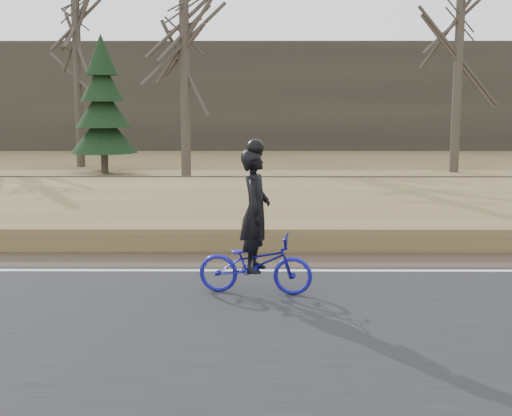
{
  "coord_description": "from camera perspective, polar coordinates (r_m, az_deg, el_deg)",
  "views": [
    {
      "loc": [
        -0.58,
        -11.64,
        3.01
      ],
      "look_at": [
        -0.64,
        0.5,
        1.1
      ],
      "focal_mm": 50.0,
      "sensor_mm": 36.0,
      "label": 1
    }
  ],
  "objects": [
    {
      "name": "bare_tree_center",
      "position": [
        29.65,
        15.91,
        11.62
      ],
      "size": [
        0.36,
        0.36,
        9.15
      ],
      "primitive_type": "cylinder",
      "color": "#473F34",
      "rests_on": "ground"
    },
    {
      "name": "shoulder",
      "position": [
        13.2,
        2.81,
        -4.17
      ],
      "size": [
        120.0,
        1.6,
        0.04
      ],
      "primitive_type": "cube",
      "color": "#473A2B",
      "rests_on": "ground"
    },
    {
      "name": "bare_tree_near_left",
      "position": [
        26.26,
        -5.73,
        11.08
      ],
      "size": [
        0.36,
        0.36,
        8.03
      ],
      "primitive_type": "cylinder",
      "color": "#473F34",
      "rests_on": "ground"
    },
    {
      "name": "bare_tree_left",
      "position": [
        31.61,
        -14.06,
        9.99
      ],
      "size": [
        0.36,
        0.36,
        7.48
      ],
      "primitive_type": "cylinder",
      "color": "#473F34",
      "rests_on": "ground"
    },
    {
      "name": "railroad",
      "position": [
        19.81,
        1.97,
        1.73
      ],
      "size": [
        120.0,
        2.4,
        0.29
      ],
      "color": "black",
      "rests_on": "ballast"
    },
    {
      "name": "ballast",
      "position": [
        19.85,
        1.97,
        0.86
      ],
      "size": [
        120.0,
        3.0,
        0.45
      ],
      "primitive_type": "cube",
      "color": "slate",
      "rests_on": "ground"
    },
    {
      "name": "treeline_backdrop",
      "position": [
        41.65,
        1.11,
        8.91
      ],
      "size": [
        120.0,
        4.0,
        6.0
      ],
      "primitive_type": "cube",
      "color": "#383328",
      "rests_on": "ground"
    },
    {
      "name": "conifer",
      "position": [
        28.67,
        -12.16,
        7.83
      ],
      "size": [
        2.6,
        2.6,
        5.4
      ],
      "color": "#473F34",
      "rests_on": "ground"
    },
    {
      "name": "road",
      "position": [
        9.63,
        3.78,
        -9.09
      ],
      "size": [
        120.0,
        6.0,
        0.06
      ],
      "primitive_type": "cube",
      "color": "black",
      "rests_on": "ground"
    },
    {
      "name": "ground",
      "position": [
        12.04,
        3.06,
        -5.55
      ],
      "size": [
        120.0,
        120.0,
        0.0
      ],
      "primitive_type": "plane",
      "color": "olive",
      "rests_on": "ground"
    },
    {
      "name": "embankment",
      "position": [
        16.1,
        2.36,
        -1.05
      ],
      "size": [
        120.0,
        5.0,
        0.44
      ],
      "primitive_type": "cube",
      "color": "olive",
      "rests_on": "ground"
    },
    {
      "name": "cyclist",
      "position": [
        10.68,
        -0.05,
        -2.85
      ],
      "size": [
        1.79,
        0.85,
        2.33
      ],
      "rotation": [
        0.0,
        0.0,
        1.42
      ],
      "color": "#161591",
      "rests_on": "road"
    },
    {
      "name": "edge_line",
      "position": [
        12.22,
        3.02,
        -5.02
      ],
      "size": [
        120.0,
        0.12,
        0.01
      ],
      "primitive_type": "cube",
      "color": "silver",
      "rests_on": "road"
    }
  ]
}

